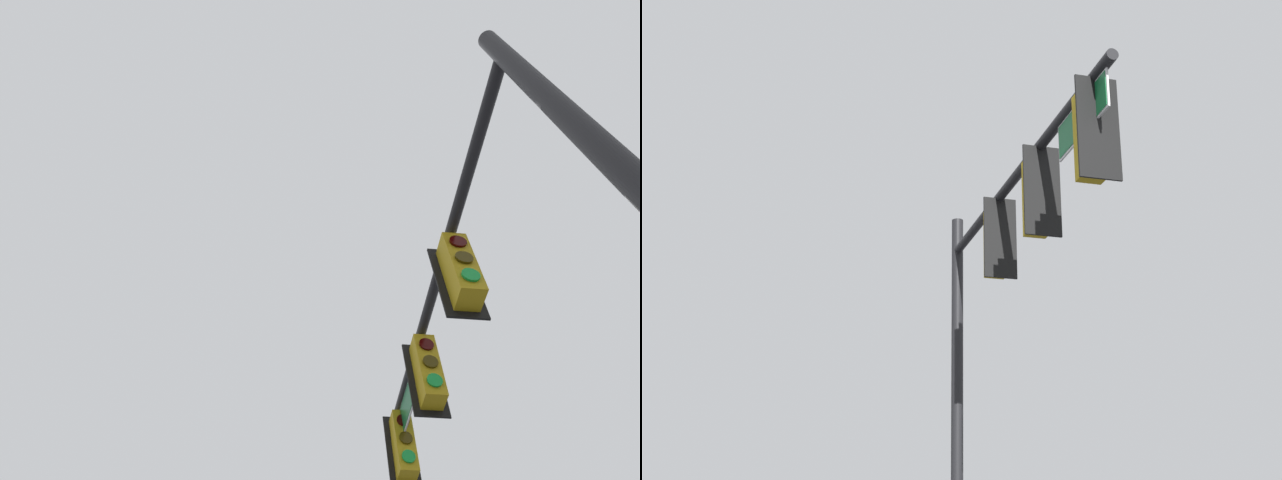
# 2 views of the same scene
# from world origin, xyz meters

# --- Properties ---
(signal_pole_near) EXTENTS (7.03, 0.71, 7.29)m
(signal_pole_near) POSITION_xyz_m (-4.78, -6.98, 5.36)
(signal_pole_near) COLOR black
(signal_pole_near) RESTS_ON ground_plane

